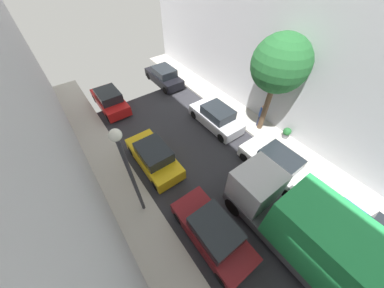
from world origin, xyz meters
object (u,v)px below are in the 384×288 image
Objects in this scene: parked_car_right_1 at (382,247)px; parked_car_right_2 at (276,164)px; pedestrian at (261,115)px; parked_car_left_5 at (110,100)px; potted_plant_0 at (287,132)px; parked_car_left_4 at (154,157)px; delivery_truck at (306,231)px; parked_car_right_3 at (216,117)px; parked_car_right_4 at (164,77)px; lamp_post at (127,166)px; street_tree_1 at (280,65)px; parked_car_left_3 at (213,232)px.

parked_car_right_1 and parked_car_right_2 have the same top height.
pedestrian reaches higher than parked_car_right_1.
parked_car_left_5 is 5.28× the size of potted_plant_0.
pedestrian is (7.83, -8.57, 0.35)m from parked_car_left_5.
delivery_truck reaches higher than parked_car_left_4.
parked_car_right_3 is 7.29m from parked_car_right_4.
lamp_post is (-7.30, -10.08, 3.03)m from parked_car_right_4.
potted_plant_0 is (0.63, -1.71, -4.24)m from street_tree_1.
parked_car_right_4 is (5.40, 0.68, 0.00)m from parked_car_left_5.
parked_car_left_3 is 1.00× the size of parked_car_right_4.
street_tree_1 is (7.68, -1.64, 4.11)m from parked_car_left_4.
parked_car_left_4 is at bearing 109.12° from delivery_truck.
pedestrian reaches higher than parked_car_left_4.
parked_car_left_4 is 0.64× the size of delivery_truck.
parked_car_left_5 is 1.00× the size of parked_car_right_4.
parked_car_right_1 is at bearing -72.68° from parked_car_left_5.
street_tree_1 reaches higher than potted_plant_0.
street_tree_1 reaches higher than parked_car_right_2.
street_tree_1 is at bearing -48.96° from parked_car_left_5.
parked_car_left_5 is 5.44m from parked_car_right_4.
parked_car_right_3 is 8.85m from delivery_truck.
street_tree_1 is (-0.15, -0.24, 3.75)m from pedestrian.
parked_car_right_3 is at bearing 20.92° from lamp_post.
lamp_post is at bearing -159.08° from parked_car_right_3.
potted_plant_0 is at bearing -51.72° from parked_car_left_5.
parked_car_left_5 is 13.41m from potted_plant_0.
delivery_truck reaches higher than parked_car_right_3.
street_tree_1 is at bearing -44.21° from parked_car_right_3.
parked_car_right_2 is at bearing -156.11° from potted_plant_0.
parked_car_left_4 is 9.54m from parked_car_right_4.
parked_car_left_5 and parked_car_right_2 have the same top height.
parked_car_right_2 is at bearing -90.00° from parked_car_right_3.
parked_car_right_1 is 9.71m from street_tree_1.
parked_car_left_5 is 12.39m from street_tree_1.
parked_car_left_3 is at bearing 138.41° from delivery_truck.
pedestrian reaches higher than parked_car_left_3.
street_tree_1 is at bearing 52.77° from parked_car_right_2.
parked_car_left_3 is 2.44× the size of pedestrian.
parked_car_left_5 is 18.13m from parked_car_right_1.
lamp_post is at bearing -101.44° from parked_car_left_5.
pedestrian reaches higher than parked_car_right_4.
delivery_truck reaches higher than potted_plant_0.
parked_car_left_3 and parked_car_right_3 have the same top height.
potted_plant_0 is (2.91, -3.92, -0.13)m from parked_car_right_3.
lamp_post reaches higher than parked_car_left_4.
parked_car_right_2 is 1.00× the size of parked_car_right_3.
parked_car_left_4 is 0.77× the size of lamp_post.
parked_car_right_1 is at bearing -90.00° from parked_car_right_2.
lamp_post reaches higher than pedestrian.
parked_car_left_3 is 4.78m from lamp_post.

